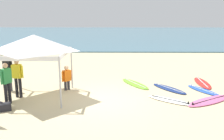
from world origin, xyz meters
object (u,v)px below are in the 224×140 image
object	(u,v)px
surfboard_white	(170,100)
surfboard_blue	(203,90)
person_orange	(67,77)
surfboard_pink	(210,100)
person_green	(6,81)
gear_bag_near_tent	(3,107)
surfboard_lime	(135,84)
surfboard_red	(202,83)
person_yellow	(17,75)
person_black	(8,70)
canopy_tent	(34,43)
surfboard_navy	(169,89)

from	to	relation	value
surfboard_white	surfboard_blue	size ratio (longest dim) A/B	1.00
surfboard_white	person_orange	distance (m)	4.92
surfboard_pink	person_green	distance (m)	8.43
surfboard_pink	surfboard_blue	size ratio (longest dim) A/B	1.33
gear_bag_near_tent	surfboard_lime	bearing A→B (deg)	34.55
surfboard_red	surfboard_blue	size ratio (longest dim) A/B	1.18
surfboard_red	person_yellow	world-z (taller)	person_yellow
gear_bag_near_tent	person_black	bearing A→B (deg)	107.18
canopy_tent	person_green	distance (m)	1.91
surfboard_white	surfboard_lime	bearing A→B (deg)	117.27
surfboard_white	person_black	bearing A→B (deg)	169.44
canopy_tent	surfboard_navy	bearing A→B (deg)	10.86
surfboard_pink	gear_bag_near_tent	size ratio (longest dim) A/B	4.23
surfboard_white	person_black	distance (m)	7.56
surfboard_white	gear_bag_near_tent	distance (m)	6.69
surfboard_blue	surfboard_lime	size ratio (longest dim) A/B	0.86
person_green	gear_bag_near_tent	world-z (taller)	person_green
canopy_tent	person_yellow	size ratio (longest dim) A/B	1.62
person_black	person_yellow	size ratio (longest dim) A/B	1.00
surfboard_navy	person_black	world-z (taller)	person_black
surfboard_navy	gear_bag_near_tent	distance (m)	7.45
surfboard_white	person_yellow	bearing A→B (deg)	176.27
surfboard_lime	person_yellow	size ratio (longest dim) A/B	1.31
canopy_tent	person_green	world-z (taller)	canopy_tent
surfboard_white	person_green	xyz separation A→B (m)	(-6.69, -0.41, 0.95)
person_black	gear_bag_near_tent	bearing A→B (deg)	-72.82
person_green	surfboard_navy	bearing A→B (deg)	16.54
surfboard_pink	surfboard_white	size ratio (longest dim) A/B	1.32
person_black	person_yellow	world-z (taller)	same
surfboard_lime	person_black	bearing A→B (deg)	-169.52
surfboard_pink	surfboard_white	xyz separation A→B (m)	(-1.68, 0.01, 0.00)
person_yellow	person_orange	world-z (taller)	person_yellow
surfboard_pink	person_green	size ratio (longest dim) A/B	1.48
person_black	person_orange	distance (m)	2.76
surfboard_white	person_black	size ratio (longest dim) A/B	1.12
surfboard_pink	person_black	distance (m)	9.20
surfboard_red	person_green	bearing A→B (deg)	-160.83
person_green	person_orange	world-z (taller)	person_green
surfboard_navy	surfboard_pink	xyz separation A→B (m)	(1.37, -1.68, -0.00)
person_yellow	person_green	size ratio (longest dim) A/B	1.00
canopy_tent	surfboard_blue	size ratio (longest dim) A/B	1.44
gear_bag_near_tent	person_yellow	bearing A→B (deg)	88.81
person_black	person_orange	world-z (taller)	person_black
gear_bag_near_tent	surfboard_red	bearing A→B (deg)	23.51
person_yellow	gear_bag_near_tent	distance (m)	1.79
surfboard_blue	person_yellow	xyz separation A→B (m)	(-8.43, -1.00, 0.95)
surfboard_red	person_yellow	distance (m)	9.17
canopy_tent	surfboard_white	size ratio (longest dim) A/B	1.44
canopy_tent	surfboard_pink	size ratio (longest dim) A/B	1.09
surfboard_white	person_yellow	distance (m)	6.64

